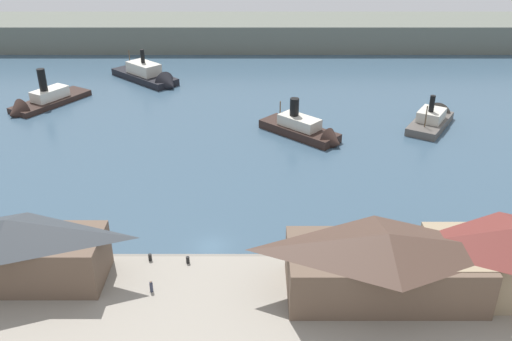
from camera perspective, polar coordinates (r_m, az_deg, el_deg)
ground_plane at (r=74.28m, az=-4.60°, el=-7.88°), size 320.00×320.00×0.00m
seawall_edge at (r=71.07m, az=-4.83°, el=-9.20°), size 110.00×0.80×1.00m
ferry_shed_west_terminal at (r=69.86m, az=-24.05°, el=-7.58°), size 21.32×7.97×8.34m
ferry_shed_central_terminal at (r=63.85m, az=13.43°, el=-9.42°), size 22.34×10.29×7.95m
pedestrian_near_east_shed at (r=65.35m, az=-10.80°, el=-11.82°), size 0.38×0.38×1.53m
mooring_post_center_west at (r=69.25m, az=-7.05°, el=-9.24°), size 0.44×0.44×0.90m
mooring_post_center_east at (r=70.43m, az=-10.92°, el=-8.88°), size 0.44×0.44×0.90m
ferry_approaching_west at (r=130.43m, az=-21.55°, el=6.65°), size 15.57×20.07×10.59m
ferry_approaching_east at (r=141.23m, az=-10.84°, el=9.62°), size 19.97×19.49×9.95m
ferry_moored_west at (r=106.24m, az=5.44°, el=4.16°), size 16.72×16.14×8.79m
ferry_moored_east at (r=118.10m, az=18.13°, el=5.19°), size 12.96×16.22×8.88m
far_headland at (r=175.13m, az=-1.92°, el=14.26°), size 180.00×24.00×8.00m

